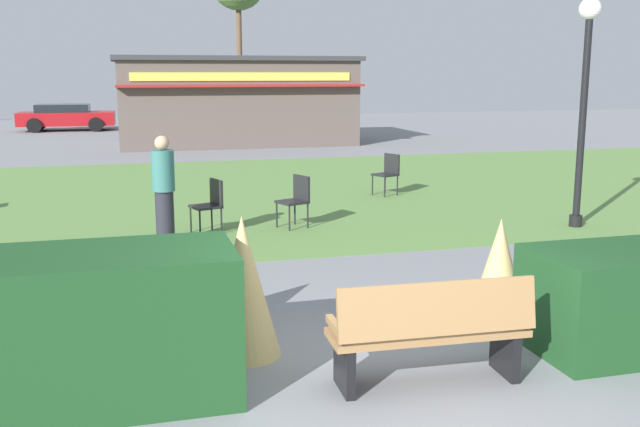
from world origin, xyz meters
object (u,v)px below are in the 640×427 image
Objects in this scene: trash_bin at (44,323)px; parked_car_west_slot at (66,116)px; park_bench at (431,331)px; lamppost_mid at (585,84)px; cafe_chair_north at (296,197)px; person_strolling at (164,190)px; cafe_chair_east at (211,201)px; cafe_chair_center at (388,171)px; food_kiosk at (234,100)px.

trash_bin is 0.20× the size of parked_car_west_slot.
lamppost_mid is (5.08, 5.34, 1.94)m from park_bench.
parked_car_west_slot reaches higher than park_bench.
parked_car_west_slot is at bearing 102.64° from cafe_chair_north.
person_strolling is at bearing 107.68° from park_bench.
lamppost_mid is at bearing -14.65° from cafe_chair_north.
cafe_chair_east is 0.21× the size of parked_car_west_slot.
cafe_chair_center is (-1.97, 3.96, -1.89)m from lamppost_mid.
park_bench is 7.62m from lamppost_mid.
park_bench is 1.93× the size of cafe_chair_center.
cafe_chair_north is 0.53× the size of person_strolling.
park_bench is 6.57m from cafe_chair_north.
cafe_chair_east is 1.12m from person_strolling.
parked_car_west_slot is at bearing 129.01° from food_kiosk.
parked_car_west_slot reaches higher than trash_bin.
cafe_chair_center reaches higher than trash_bin.
trash_bin is 0.97× the size of cafe_chair_north.
food_kiosk is at bearing -50.99° from parked_car_west_slot.
person_strolling reaches higher than parked_car_west_slot.
cafe_chair_center is at bearing 107.24° from person_strolling.
cafe_chair_north is at bearing -77.36° from parked_car_west_slot.
trash_bin is at bearing -111.87° from cafe_chair_east.
trash_bin is 28.67m from parked_car_west_slot.
food_kiosk reaches higher than cafe_chair_center.
cafe_chair_north is (-4.67, 1.22, -1.89)m from lamppost_mid.
park_bench is at bearing -0.41° from person_strolling.
person_strolling is at bearing -137.43° from cafe_chair_east.
cafe_chair_north is at bearing 165.35° from lamppost_mid.
parked_car_west_slot reaches higher than cafe_chair_center.
food_kiosk is 15.61m from cafe_chair_east.
trash_bin is (-3.17, 1.24, -0.05)m from park_bench.
person_strolling is (-2.25, -0.77, 0.33)m from cafe_chair_north.
parked_car_west_slot is (-2.97, 24.08, -0.22)m from person_strolling.
cafe_chair_north is (-1.28, -15.27, -1.07)m from food_kiosk.
person_strolling reaches higher than park_bench.
cafe_chair_north is at bearing 2.04° from cafe_chair_east.
park_bench is at bearing -108.48° from cafe_chair_center.
cafe_chair_east is 0.53× the size of person_strolling.
trash_bin is at bearing -153.62° from lamppost_mid.
cafe_chair_east is at bearing 169.23° from lamppost_mid.
cafe_chair_north is (3.58, 5.31, 0.10)m from trash_bin.
cafe_chair_north is at bearing 90.82° from person_strolling.
food_kiosk is at bearing 149.47° from person_strolling.
person_strolling is at bearing 176.30° from lamppost_mid.
cafe_chair_center is (4.17, 2.79, 0.00)m from cafe_chair_east.
park_bench is 2.00× the size of trash_bin.
trash_bin is 0.10× the size of food_kiosk.
cafe_chair_east is 1.47m from cafe_chair_north.
park_bench is 6.08m from person_strolling.
person_strolling is 24.27m from parked_car_west_slot.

